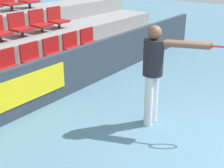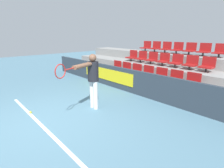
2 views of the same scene
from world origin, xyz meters
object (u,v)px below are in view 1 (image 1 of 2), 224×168
(stadium_chair_6, at_px, (90,40))
(stadium_chair_13, at_px, (57,18))
(tennis_player, at_px, (159,66))
(stadium_chair_12, at_px, (39,22))
(stadium_chair_19, at_px, (9,1))
(stadium_chair_5, at_px, (73,45))
(stadium_chair_2, at_px, (9,65))
(stadium_chair_4, at_px, (55,51))
(stadium_chair_3, at_px, (33,58))
(stadium_chair_11, at_px, (20,26))

(stadium_chair_6, height_order, stadium_chair_13, stadium_chair_13)
(tennis_player, bearing_deg, stadium_chair_13, 46.02)
(stadium_chair_12, relative_size, stadium_chair_19, 1.00)
(tennis_player, bearing_deg, stadium_chair_5, 48.26)
(stadium_chair_2, height_order, stadium_chair_4, same)
(stadium_chair_4, bearing_deg, stadium_chair_5, 0.00)
(stadium_chair_3, height_order, stadium_chair_6, same)
(stadium_chair_2, xyz_separation_m, stadium_chair_3, (0.58, 0.00, 0.00))
(stadium_chair_4, relative_size, stadium_chair_13, 1.00)
(stadium_chair_11, bearing_deg, stadium_chair_13, 0.00)
(stadium_chair_5, distance_m, stadium_chair_13, 1.30)
(stadium_chair_2, bearing_deg, stadium_chair_19, 51.07)
(stadium_chair_2, relative_size, stadium_chair_4, 1.00)
(stadium_chair_6, bearing_deg, stadium_chair_5, 180.00)
(stadium_chair_2, height_order, stadium_chair_5, same)
(stadium_chair_13, bearing_deg, stadium_chair_19, 118.31)
(stadium_chair_5, bearing_deg, stadium_chair_4, 180.00)
(stadium_chair_13, height_order, stadium_chair_19, stadium_chair_19)
(stadium_chair_12, bearing_deg, stadium_chair_6, -61.69)
(stadium_chair_11, distance_m, stadium_chair_13, 1.16)
(stadium_chair_2, xyz_separation_m, tennis_player, (0.72, -2.70, 0.32))
(stadium_chair_12, bearing_deg, tennis_player, -105.18)
(stadium_chair_2, distance_m, stadium_chair_5, 1.75)
(stadium_chair_4, bearing_deg, tennis_player, -99.32)
(stadium_chair_11, xyz_separation_m, tennis_player, (-0.44, -3.78, -0.09))
(stadium_chair_5, bearing_deg, stadium_chair_19, 90.00)
(stadium_chair_5, distance_m, tennis_player, 2.91)
(stadium_chair_11, height_order, stadium_chair_13, same)
(stadium_chair_11, bearing_deg, stadium_chair_6, -42.87)
(stadium_chair_11, relative_size, stadium_chair_12, 1.00)
(stadium_chair_3, bearing_deg, stadium_chair_19, 61.69)
(stadium_chair_19, relative_size, tennis_player, 0.33)
(stadium_chair_4, bearing_deg, stadium_chair_19, 74.93)
(stadium_chair_5, xyz_separation_m, stadium_chair_13, (0.58, 1.08, 0.41))
(stadium_chair_3, distance_m, stadium_chair_6, 1.75)
(stadium_chair_3, distance_m, tennis_player, 2.72)
(stadium_chair_4, distance_m, stadium_chair_12, 1.30)
(stadium_chair_4, height_order, stadium_chair_5, same)
(stadium_chair_6, distance_m, stadium_chair_19, 2.39)
(stadium_chair_12, xyz_separation_m, stadium_chair_13, (0.58, 0.00, 0.00))
(stadium_chair_3, xyz_separation_m, stadium_chair_19, (1.16, 2.16, 0.82))
(stadium_chair_13, bearing_deg, stadium_chair_12, 180.00)
(stadium_chair_2, bearing_deg, stadium_chair_12, 31.75)
(stadium_chair_6, bearing_deg, stadium_chair_3, 180.00)
(stadium_chair_2, height_order, stadium_chair_19, stadium_chair_19)
(stadium_chair_2, bearing_deg, stadium_chair_5, 0.00)
(stadium_chair_13, relative_size, stadium_chair_19, 1.00)
(stadium_chair_6, bearing_deg, stadium_chair_13, 90.00)
(stadium_chair_5, bearing_deg, stadium_chair_13, 61.69)
(stadium_chair_2, bearing_deg, stadium_chair_11, 42.87)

